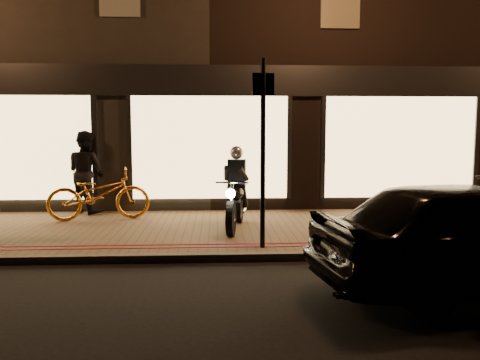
% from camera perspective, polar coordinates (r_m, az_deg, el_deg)
% --- Properties ---
extents(ground, '(90.00, 90.00, 0.00)m').
position_cam_1_polar(ground, '(7.26, -3.98, -9.97)').
color(ground, black).
rests_on(ground, ground).
extents(sidewalk, '(50.00, 4.00, 0.12)m').
position_cam_1_polar(sidewalk, '(9.19, -3.75, -6.18)').
color(sidewalk, brown).
rests_on(sidewalk, ground).
extents(kerb_stone, '(50.00, 0.14, 0.12)m').
position_cam_1_polar(kerb_stone, '(7.29, -3.97, -9.41)').
color(kerb_stone, '#59544C').
rests_on(kerb_stone, ground).
extents(red_kerb_lines, '(50.00, 0.26, 0.01)m').
position_cam_1_polar(red_kerb_lines, '(7.76, -3.91, -7.98)').
color(red_kerb_lines, maroon).
rests_on(red_kerb_lines, sidewalk).
extents(building_row, '(48.00, 10.11, 8.50)m').
position_cam_1_polar(building_row, '(16.13, -3.48, 14.01)').
color(building_row, black).
rests_on(building_row, ground).
extents(motorcycle, '(0.66, 1.93, 1.59)m').
position_cam_1_polar(motorcycle, '(9.00, -0.52, -2.06)').
color(motorcycle, black).
rests_on(motorcycle, sidewalk).
extents(sign_post, '(0.35, 0.09, 3.00)m').
position_cam_1_polar(sign_post, '(7.43, 2.81, 4.45)').
color(sign_post, black).
rests_on(sign_post, sidewalk).
extents(bicycle_gold, '(2.20, 1.16, 1.10)m').
position_cam_1_polar(bicycle_gold, '(10.30, -16.82, -1.65)').
color(bicycle_gold, orange).
rests_on(bicycle_gold, sidewalk).
extents(person_dark, '(1.16, 1.11, 1.88)m').
position_cam_1_polar(person_dark, '(11.22, -18.25, 0.92)').
color(person_dark, black).
rests_on(person_dark, sidewalk).
extents(parked_car, '(4.40, 2.35, 1.42)m').
position_cam_1_polar(parked_car, '(6.61, 26.91, -5.87)').
color(parked_car, black).
rests_on(parked_car, ground).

